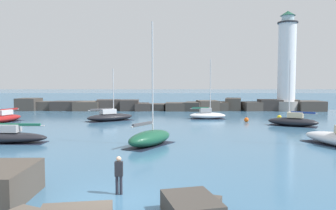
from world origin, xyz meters
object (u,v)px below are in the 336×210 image
at_px(sailboat_moored_0, 110,117).
at_px(sailboat_moored_4, 150,138).
at_px(lighthouse, 287,66).
at_px(sailboat_moored_5, 2,136).
at_px(person_on_rocks, 119,173).
at_px(sailboat_moored_3, 207,115).
at_px(mooring_buoy_far_side, 246,120).
at_px(mooring_buoy_orange_near, 279,117).
at_px(sailboat_moored_6, 293,121).
at_px(sailboat_moored_1, 2,118).

relative_size(sailboat_moored_0, sailboat_moored_4, 0.71).
bearing_deg(lighthouse, sailboat_moored_0, -149.73).
xyz_separation_m(lighthouse, sailboat_moored_5, (-35.97, -34.17, -7.72)).
height_order(lighthouse, person_on_rocks, lighthouse).
height_order(sailboat_moored_3, sailboat_moored_4, sailboat_moored_4).
bearing_deg(mooring_buoy_far_side, mooring_buoy_orange_near, 31.88).
height_order(mooring_buoy_orange_near, person_on_rocks, person_on_rocks).
xyz_separation_m(sailboat_moored_5, sailboat_moored_6, (29.04, 11.62, 0.03)).
distance_m(sailboat_moored_0, person_on_rocks, 30.30).
xyz_separation_m(sailboat_moored_1, person_on_rocks, (19.84, -27.71, 0.40)).
bearing_deg(person_on_rocks, sailboat_moored_4, 87.07).
bearing_deg(sailboat_moored_3, sailboat_moored_5, -134.99).
relative_size(lighthouse, mooring_buoy_orange_near, 22.68).
bearing_deg(mooring_buoy_far_side, sailboat_moored_6, -41.36).
relative_size(sailboat_moored_1, mooring_buoy_far_side, 8.94).
relative_size(sailboat_moored_0, sailboat_moored_6, 0.91).
xyz_separation_m(lighthouse, mooring_buoy_far_side, (-11.55, -18.48, -8.00)).
xyz_separation_m(sailboat_moored_0, mooring_buoy_far_side, (18.32, -1.05, -0.29)).
xyz_separation_m(sailboat_moored_4, sailboat_moored_5, (-12.78, 1.13, -0.09)).
distance_m(sailboat_moored_0, mooring_buoy_far_side, 18.35).
distance_m(sailboat_moored_4, sailboat_moored_6, 20.67).
relative_size(lighthouse, sailboat_moored_6, 2.36).
height_order(sailboat_moored_1, sailboat_moored_4, sailboat_moored_4).
relative_size(mooring_buoy_far_side, person_on_rocks, 0.46).
relative_size(mooring_buoy_orange_near, person_on_rocks, 0.47).
relative_size(sailboat_moored_3, person_on_rocks, 4.86).
relative_size(lighthouse, sailboat_moored_1, 2.58).
distance_m(sailboat_moored_1, mooring_buoy_orange_near, 37.75).
relative_size(sailboat_moored_4, person_on_rocks, 5.74).
bearing_deg(mooring_buoy_orange_near, sailboat_moored_1, -173.45).
distance_m(sailboat_moored_3, sailboat_moored_5, 27.80).
relative_size(sailboat_moored_1, sailboat_moored_3, 0.84).
xyz_separation_m(sailboat_moored_6, mooring_buoy_orange_near, (0.80, 7.45, -0.30)).
bearing_deg(sailboat_moored_6, sailboat_moored_5, -158.20).
bearing_deg(sailboat_moored_5, sailboat_moored_1, 117.42).
bearing_deg(sailboat_moored_4, sailboat_moored_1, 142.13).
bearing_deg(sailboat_moored_3, person_on_rocks, -102.91).
height_order(lighthouse, mooring_buoy_far_side, lighthouse).
relative_size(sailboat_moored_3, mooring_buoy_orange_near, 10.46).
bearing_deg(sailboat_moored_5, mooring_buoy_far_side, 32.73).
bearing_deg(sailboat_moored_6, lighthouse, 72.94).
relative_size(sailboat_moored_1, sailboat_moored_5, 0.75).
xyz_separation_m(sailboat_moored_1, sailboat_moored_4, (20.44, -15.90, 0.09)).
height_order(sailboat_moored_5, mooring_buoy_far_side, sailboat_moored_5).
height_order(sailboat_moored_3, mooring_buoy_far_side, sailboat_moored_3).
distance_m(sailboat_moored_0, sailboat_moored_5, 17.81).
distance_m(sailboat_moored_3, mooring_buoy_orange_near, 10.21).
xyz_separation_m(lighthouse, sailboat_moored_3, (-16.32, -14.51, -7.73)).
xyz_separation_m(mooring_buoy_orange_near, mooring_buoy_far_side, (-5.43, -3.38, -0.01)).
bearing_deg(sailboat_moored_0, sailboat_moored_3, 12.17).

